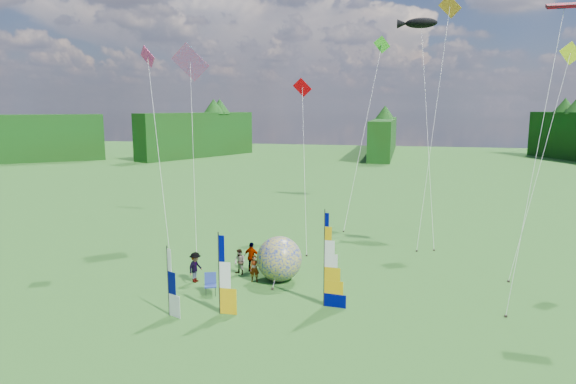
% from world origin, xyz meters
% --- Properties ---
extents(ground, '(220.00, 220.00, 0.00)m').
position_xyz_m(ground, '(0.00, 0.00, 0.00)').
color(ground, '#366E29').
rests_on(ground, ground).
extents(treeline_ring, '(210.00, 210.00, 8.00)m').
position_xyz_m(treeline_ring, '(0.00, 0.00, 4.00)').
color(treeline_ring, '#0F4211').
rests_on(treeline_ring, ground).
extents(feather_banner_main, '(1.28, 0.23, 4.71)m').
position_xyz_m(feather_banner_main, '(1.03, 3.08, 2.36)').
color(feather_banner_main, '#00035F').
rests_on(feather_banner_main, ground).
extents(side_banner_left, '(1.06, 0.11, 3.85)m').
position_xyz_m(side_banner_left, '(-3.64, 1.02, 1.93)').
color(side_banner_left, '#D99E0B').
rests_on(side_banner_left, ground).
extents(side_banner_far, '(0.93, 0.48, 3.27)m').
position_xyz_m(side_banner_far, '(-5.91, 0.30, 1.64)').
color(side_banner_far, white).
rests_on(side_banner_far, ground).
extents(bol_inflatable, '(3.08, 3.08, 2.56)m').
position_xyz_m(bol_inflatable, '(-2.02, 6.22, 1.28)').
color(bol_inflatable, '#00158F').
rests_on(bol_inflatable, ground).
extents(spectator_a, '(0.62, 0.46, 1.52)m').
position_xyz_m(spectator_a, '(-3.34, 5.75, 0.76)').
color(spectator_a, '#66594C').
rests_on(spectator_a, ground).
extents(spectator_b, '(0.82, 0.67, 1.52)m').
position_xyz_m(spectator_b, '(-4.55, 6.74, 0.76)').
color(spectator_b, '#66594C').
rests_on(spectator_b, ground).
extents(spectator_c, '(0.62, 1.17, 1.72)m').
position_xyz_m(spectator_c, '(-6.56, 4.94, 0.86)').
color(spectator_c, '#66594C').
rests_on(spectator_c, ground).
extents(spectator_d, '(1.10, 0.57, 1.79)m').
position_xyz_m(spectator_d, '(-4.02, 7.42, 0.89)').
color(spectator_d, '#66594C').
rests_on(spectator_d, ground).
extents(camp_chair, '(0.86, 0.86, 1.15)m').
position_xyz_m(camp_chair, '(-4.99, 3.23, 0.58)').
color(camp_chair, navy).
rests_on(camp_chair, ground).
extents(kite_whale, '(6.13, 15.81, 18.47)m').
position_xyz_m(kite_whale, '(6.19, 20.65, 9.23)').
color(kite_whale, black).
rests_on(kite_whale, ground).
extents(kite_rainbow_delta, '(9.67, 13.00, 15.50)m').
position_xyz_m(kite_rainbow_delta, '(-10.12, 13.28, 7.75)').
color(kite_rainbow_delta, red).
rests_on(kite_rainbow_delta, ground).
extents(kite_parafoil, '(8.59, 10.78, 16.69)m').
position_xyz_m(kite_parafoil, '(11.04, 6.65, 8.34)').
color(kite_parafoil, '#A80317').
rests_on(kite_parafoil, ground).
extents(small_kite_red, '(5.74, 11.83, 12.52)m').
position_xyz_m(small_kite_red, '(-2.52, 15.77, 6.26)').
color(small_kite_red, '#BF0006').
rests_on(small_kite_red, ground).
extents(small_kite_orange, '(7.04, 11.77, 18.78)m').
position_xyz_m(small_kite_orange, '(6.62, 18.11, 9.39)').
color(small_kite_orange, orange).
rests_on(small_kite_orange, ground).
extents(small_kite_yellow, '(7.53, 8.87, 14.10)m').
position_xyz_m(small_kite_yellow, '(12.41, 11.58, 7.05)').
color(small_kite_yellow, '#D9EA17').
rests_on(small_kite_yellow, ground).
extents(small_kite_pink, '(9.11, 9.91, 14.26)m').
position_xyz_m(small_kite_pink, '(-10.39, 8.59, 7.13)').
color(small_kite_pink, '#F7318C').
rests_on(small_kite_pink, ground).
extents(small_kite_green, '(8.80, 13.04, 16.60)m').
position_xyz_m(small_kite_green, '(1.16, 23.24, 8.30)').
color(small_kite_green, green).
rests_on(small_kite_green, ground).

